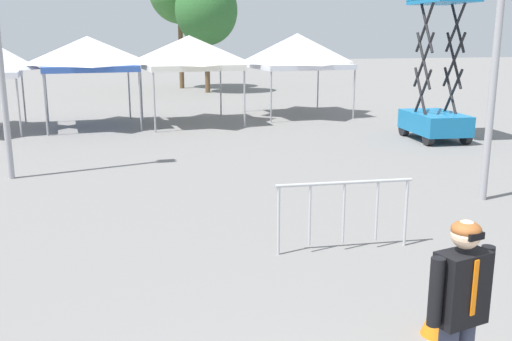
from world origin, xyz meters
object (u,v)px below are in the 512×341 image
Objects in this scene: tree_behind_tents_left at (206,11)px; person_foreground at (459,309)px; canopy_tent_behind_left at (88,53)px; canopy_tent_behind_center at (189,52)px; canopy_tent_far_right at (297,51)px; crowd_barrier_by_lift at (344,202)px; scissor_lift at (436,95)px; traffic_cone_lot_center at (436,316)px.

person_foreground is at bearing -96.54° from tree_behind_tents_left.
canopy_tent_behind_center is (3.48, -0.18, 0.01)m from canopy_tent_behind_left.
canopy_tent_behind_left is 12.89m from tree_behind_tents_left.
canopy_tent_far_right reaches higher than crowd_barrier_by_lift.
canopy_tent_behind_center is at bearing 88.23° from person_foreground.
canopy_tent_behind_center is 1.65× the size of crowd_barrier_by_lift.
canopy_tent_far_right is at bearing 7.05° from canopy_tent_behind_left.
canopy_tent_behind_center is at bearing -165.41° from canopy_tent_far_right.
scissor_lift is at bearing -70.95° from canopy_tent_far_right.
canopy_tent_behind_left is 14.04m from crowd_barrier_by_lift.
crowd_barrier_by_lift is at bearing -74.65° from canopy_tent_behind_left.
person_foreground is at bearing -80.35° from canopy_tent_behind_left.
traffic_cone_lot_center is at bearing -95.42° from tree_behind_tents_left.
tree_behind_tents_left is at bearing 83.46° from person_foreground.
canopy_tent_far_right is 6.95m from scissor_lift.
canopy_tent_behind_center is 13.37m from crowd_barrier_by_lift.
scissor_lift reaches higher than crowd_barrier_by_lift.
scissor_lift is at bearing 50.64° from crowd_barrier_by_lift.
person_foreground is at bearing -105.28° from canopy_tent_far_right.
tree_behind_tents_left reaches higher than canopy_tent_far_right.
traffic_cone_lot_center is (3.64, -16.04, -2.32)m from canopy_tent_behind_left.
crowd_barrier_by_lift is 4.65× the size of traffic_cone_lot_center.
canopy_tent_far_right is 0.79× the size of scissor_lift.
tree_behind_tents_left is at bearing 99.75° from canopy_tent_far_right.
canopy_tent_behind_left reaches higher than crowd_barrier_by_lift.
scissor_lift is (6.71, -5.32, -1.18)m from canopy_tent_behind_center.
canopy_tent_far_right reaches higher than canopy_tent_behind_center.
scissor_lift is 13.89m from person_foreground.
canopy_tent_behind_left is 16.61m from traffic_cone_lot_center.
tree_behind_tents_left is at bearing 76.42° from canopy_tent_behind_center.
tree_behind_tents_left reaches higher than traffic_cone_lot_center.
canopy_tent_behind_left is 0.96× the size of canopy_tent_behind_center.
canopy_tent_behind_left is at bearing 102.78° from traffic_cone_lot_center.
scissor_lift is at bearing -76.53° from tree_behind_tents_left.
traffic_cone_lot_center is at bearing -91.12° from crowd_barrier_by_lift.
canopy_tent_behind_left is 11.64m from scissor_lift.
person_foreground is 4.00m from crowd_barrier_by_lift.
scissor_lift is at bearing 58.56° from person_foreground.
tree_behind_tents_left is 3.03× the size of crowd_barrier_by_lift.
canopy_tent_behind_left is at bearing 105.35° from crowd_barrier_by_lift.
canopy_tent_behind_center is 4.62m from canopy_tent_far_right.
person_foreground is at bearing -100.67° from crowd_barrier_by_lift.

